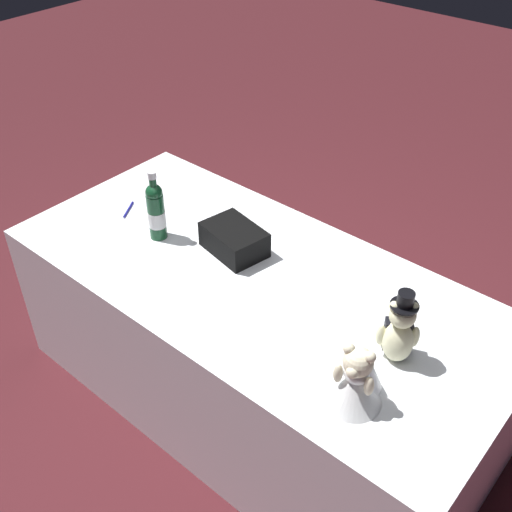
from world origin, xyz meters
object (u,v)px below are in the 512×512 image
Objects in this scene: teddy_bear_groom at (399,332)px; signing_pen at (128,210)px; champagne_bottle at (156,210)px; gift_case_black at (234,240)px; teddy_bear_bride at (358,376)px.

teddy_bear_groom is 1.38m from signing_pen.
gift_case_black is (-0.31, -0.14, -0.08)m from champagne_bottle.
teddy_bear_groom reaches higher than gift_case_black.
teddy_bear_bride is 1.13m from champagne_bottle.
gift_case_black is at bearing -21.98° from teddy_bear_bride.
champagne_bottle reaches higher than teddy_bear_groom.
teddy_bear_groom is at bearing -91.17° from teddy_bear_bride.
teddy_bear_groom is 1.12m from champagne_bottle.
teddy_bear_bride is (0.00, 0.23, -0.02)m from teddy_bear_groom.
signing_pen is (1.37, 0.00, -0.11)m from teddy_bear_groom.
teddy_bear_bride is 1.95× the size of signing_pen.
teddy_bear_groom is at bearing 173.53° from gift_case_black.
champagne_bottle is at bearing 170.64° from signing_pen.
teddy_bear_bride is 0.74× the size of champagne_bottle.
champagne_bottle is at bearing 23.41° from gift_case_black.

